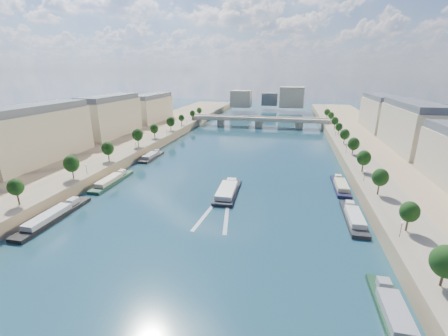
% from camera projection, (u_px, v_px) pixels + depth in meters
% --- Properties ---
extents(ground, '(700.00, 700.00, 0.00)m').
position_uv_depth(ground, '(232.00, 172.00, 136.82)').
color(ground, '#0D2D3B').
rests_on(ground, ground).
extents(quay_left, '(44.00, 520.00, 5.00)m').
position_uv_depth(quay_left, '(92.00, 157.00, 150.66)').
color(quay_left, '#9E8460').
rests_on(quay_left, ground).
extents(quay_right, '(44.00, 520.00, 5.00)m').
position_uv_depth(quay_right, '(406.00, 178.00, 121.43)').
color(quay_right, '#9E8460').
rests_on(quay_right, ground).
extents(pave_left, '(14.00, 520.00, 0.10)m').
position_uv_depth(pave_left, '(118.00, 154.00, 146.82)').
color(pave_left, gray).
rests_on(pave_left, quay_left).
extents(pave_right, '(14.00, 520.00, 0.10)m').
position_uv_depth(pave_right, '(367.00, 170.00, 123.69)').
color(pave_right, gray).
rests_on(pave_right, quay_right).
extents(trees_left, '(4.80, 268.80, 8.26)m').
position_uv_depth(trees_left, '(123.00, 142.00, 146.59)').
color(trees_left, '#382B1E').
rests_on(trees_left, ground).
extents(trees_right, '(4.80, 268.80, 8.26)m').
position_uv_depth(trees_right, '(359.00, 151.00, 131.69)').
color(trees_right, '#382B1E').
rests_on(trees_right, ground).
extents(lamps_left, '(0.36, 200.36, 4.28)m').
position_uv_depth(lamps_left, '(114.00, 154.00, 135.77)').
color(lamps_left, black).
rests_on(lamps_left, ground).
extents(lamps_right, '(0.36, 200.36, 4.28)m').
position_uv_depth(lamps_right, '(354.00, 159.00, 128.39)').
color(lamps_right, black).
rests_on(lamps_right, ground).
extents(buildings_left, '(16.00, 226.00, 23.20)m').
position_uv_depth(buildings_left, '(81.00, 125.00, 160.11)').
color(buildings_left, '#BAAC8F').
rests_on(buildings_left, ground).
extents(buildings_right, '(16.00, 226.00, 23.20)m').
position_uv_depth(buildings_right, '(436.00, 140.00, 125.61)').
color(buildings_right, '#BAAC8F').
rests_on(buildings_right, ground).
extents(skyline, '(79.00, 42.00, 22.00)m').
position_uv_depth(skyline, '(272.00, 98.00, 335.50)').
color(skyline, '#BAAC8F').
rests_on(skyline, ground).
extents(bridge, '(112.00, 12.00, 8.15)m').
position_uv_depth(bridge, '(259.00, 121.00, 244.24)').
color(bridge, '#C1B79E').
rests_on(bridge, ground).
extents(tour_barge, '(8.09, 25.46, 3.60)m').
position_uv_depth(tour_barge, '(228.00, 191.00, 112.32)').
color(tour_barge, black).
rests_on(tour_barge, ground).
extents(wake, '(10.76, 26.01, 0.04)m').
position_uv_depth(wake, '(217.00, 213.00, 97.11)').
color(wake, silver).
rests_on(wake, ground).
extents(moored_barges_left, '(5.00, 154.99, 3.60)m').
position_uv_depth(moored_barges_left, '(54.00, 216.00, 93.23)').
color(moored_barges_left, '#1C253F').
rests_on(moored_barges_left, ground).
extents(moored_barges_right, '(5.00, 122.59, 3.60)m').
position_uv_depth(moored_barges_right, '(370.00, 257.00, 72.59)').
color(moored_barges_right, black).
rests_on(moored_barges_right, ground).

